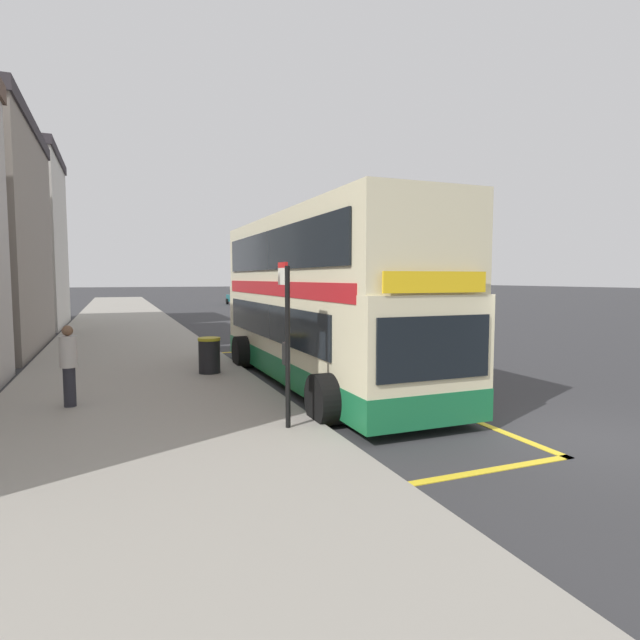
% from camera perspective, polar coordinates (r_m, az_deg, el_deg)
% --- Properties ---
extents(ground_plane, '(260.00, 260.00, 0.00)m').
position_cam_1_polar(ground_plane, '(39.21, -10.78, 0.53)').
color(ground_plane, '#333335').
extents(pavement_near, '(6.00, 76.00, 0.14)m').
position_cam_1_polar(pavement_near, '(38.49, -21.07, 0.33)').
color(pavement_near, gray).
rests_on(pavement_near, ground).
extents(double_decker_bus, '(3.28, 10.60, 4.40)m').
position_cam_1_polar(double_decker_bus, '(13.56, -0.08, 1.63)').
color(double_decker_bus, beige).
rests_on(double_decker_bus, ground).
extents(bus_bay_markings, '(3.07, 13.32, 0.01)m').
position_cam_1_polar(bus_bay_markings, '(13.64, 0.20, -7.08)').
color(bus_bay_markings, yellow).
rests_on(bus_bay_markings, ground).
extents(bus_stop_sign, '(0.09, 0.51, 2.93)m').
position_cam_1_polar(bus_stop_sign, '(9.06, -3.76, -1.37)').
color(bus_stop_sign, black).
rests_on(bus_stop_sign, pavement_near).
extents(parked_car_teal_behind, '(2.09, 4.20, 1.62)m').
position_cam_1_polar(parked_car_teal_behind, '(54.39, -9.04, 2.54)').
color(parked_car_teal_behind, '#196066').
rests_on(parked_car_teal_behind, ground).
extents(parked_car_white_kerbside, '(2.09, 4.20, 1.62)m').
position_cam_1_polar(parked_car_white_kerbside, '(27.51, 0.73, 0.54)').
color(parked_car_white_kerbside, silver).
rests_on(parked_car_white_kerbside, ground).
extents(parked_car_grey_across, '(2.09, 4.20, 1.62)m').
position_cam_1_polar(parked_car_grey_across, '(32.85, -4.00, 1.21)').
color(parked_car_grey_across, slate).
rests_on(parked_car_grey_across, ground).
extents(pedestrian_waiting_near_sign, '(0.34, 0.34, 1.68)m').
position_cam_1_polar(pedestrian_waiting_near_sign, '(11.76, -26.15, -4.27)').
color(pedestrian_waiting_near_sign, '#26262D').
rests_on(pedestrian_waiting_near_sign, pavement_near).
extents(litter_bin, '(0.62, 0.62, 0.99)m').
position_cam_1_polar(litter_bin, '(14.66, -12.20, -3.84)').
color(litter_bin, black).
rests_on(litter_bin, pavement_near).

